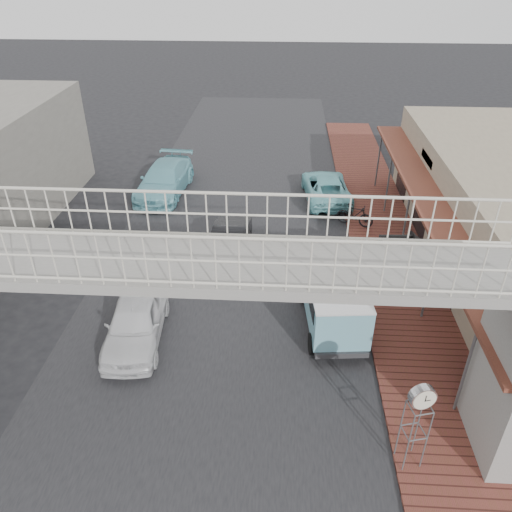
# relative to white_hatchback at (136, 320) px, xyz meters

# --- Properties ---
(ground) EXTENTS (120.00, 120.00, 0.00)m
(ground) POSITION_rel_white_hatchback_xyz_m (2.46, 0.52, -0.71)
(ground) COLOR black
(ground) RESTS_ON ground
(road_strip) EXTENTS (10.00, 60.00, 0.01)m
(road_strip) POSITION_rel_white_hatchback_xyz_m (2.46, 0.52, -0.71)
(road_strip) COLOR black
(road_strip) RESTS_ON ground
(sidewalk) EXTENTS (3.00, 40.00, 0.10)m
(sidewalk) POSITION_rel_white_hatchback_xyz_m (8.96, 3.52, -0.66)
(sidewalk) COLOR brown
(sidewalk) RESTS_ON ground
(footbridge) EXTENTS (16.40, 2.40, 6.34)m
(footbridge) POSITION_rel_white_hatchback_xyz_m (2.46, -3.48, 2.46)
(footbridge) COLOR gray
(footbridge) RESTS_ON ground
(white_hatchback) EXTENTS (2.00, 4.30, 1.43)m
(white_hatchback) POSITION_rel_white_hatchback_xyz_m (0.00, 0.00, 0.00)
(white_hatchback) COLOR silver
(white_hatchback) RESTS_ON ground
(dark_sedan) EXTENTS (1.55, 4.07, 1.33)m
(dark_sedan) POSITION_rel_white_hatchback_xyz_m (2.46, 4.94, -0.05)
(dark_sedan) COLOR black
(dark_sedan) RESTS_ON ground
(angkot_curb) EXTENTS (2.48, 4.70, 1.26)m
(angkot_curb) POSITION_rel_white_hatchback_xyz_m (6.66, 10.91, -0.08)
(angkot_curb) COLOR #76C6CD
(angkot_curb) RESTS_ON ground
(angkot_far) EXTENTS (2.51, 5.33, 1.50)m
(angkot_far) POSITION_rel_white_hatchback_xyz_m (-1.51, 11.12, 0.04)
(angkot_far) COLOR #73BBC8
(angkot_far) RESTS_ON ground
(angkot_van) EXTENTS (2.12, 4.06, 1.92)m
(angkot_van) POSITION_rel_white_hatchback_xyz_m (6.27, 0.96, 0.51)
(angkot_van) COLOR black
(angkot_van) RESTS_ON ground
(motorcycle_near) EXTENTS (1.97, 1.33, 0.98)m
(motorcycle_near) POSITION_rel_white_hatchback_xyz_m (7.83, 4.31, -0.12)
(motorcycle_near) COLOR black
(motorcycle_near) RESTS_ON sidewalk
(motorcycle_far) EXTENTS (1.74, 1.07, 1.01)m
(motorcycle_far) POSITION_rel_white_hatchback_xyz_m (7.76, 7.99, -0.11)
(motorcycle_far) COLOR black
(motorcycle_far) RESTS_ON sidewalk
(street_clock) EXTENTS (0.65, 0.58, 2.51)m
(street_clock) POSITION_rel_white_hatchback_xyz_m (7.76, -4.17, 1.47)
(street_clock) COLOR #59595B
(street_clock) RESTS_ON sidewalk
(arrow_sign) EXTENTS (1.68, 1.07, 2.88)m
(arrow_sign) POSITION_rel_white_hatchback_xyz_m (8.94, 2.17, 1.71)
(arrow_sign) COLOR #59595B
(arrow_sign) RESTS_ON sidewalk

